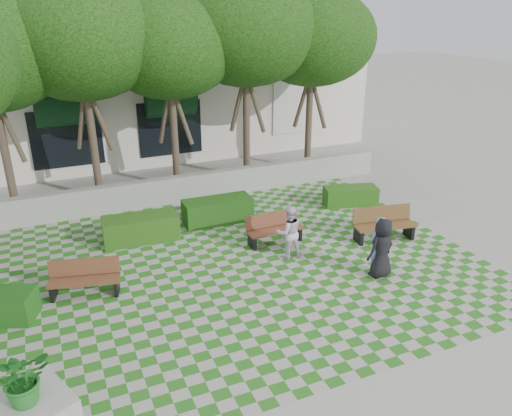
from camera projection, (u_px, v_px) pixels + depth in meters
name	position (u px, v px, depth m)	size (l,w,h in m)	color
ground	(262.00, 286.00, 12.19)	(90.00, 90.00, 0.00)	gray
lawn	(246.00, 267.00, 13.03)	(12.00, 12.00, 0.00)	#2B721E
retaining_wall	(188.00, 188.00, 17.24)	(15.00, 0.36, 0.90)	#9E9B93
bench_east	(384.00, 224.00, 14.42)	(1.87, 0.91, 0.94)	brown
bench_mid	(274.00, 229.00, 14.23)	(1.63, 0.57, 0.85)	brown
bench_west	(84.00, 279.00, 11.69)	(1.70, 0.92, 0.85)	brown
hedge_east	(350.00, 196.00, 16.91)	(1.77, 0.71, 0.62)	#235216
hedge_midright	(218.00, 210.00, 15.57)	(2.13, 0.85, 0.75)	#1A4612
hedge_midleft	(141.00, 228.00, 14.36)	(2.12, 0.85, 0.74)	#234E14
planter_front	(32.00, 416.00, 7.36)	(1.41, 1.41, 1.92)	#9E9B93
person_blue	(377.00, 245.00, 12.49)	(0.56, 0.37, 1.54)	#7793D8
person_dark	(382.00, 248.00, 12.33)	(0.76, 0.50, 1.56)	black
person_white	(289.00, 232.00, 13.28)	(0.72, 0.56, 1.48)	silver
tree_row	(120.00, 47.00, 14.51)	(17.70, 13.40, 7.41)	#47382B
building	(156.00, 90.00, 23.44)	(18.00, 8.92, 5.15)	silver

